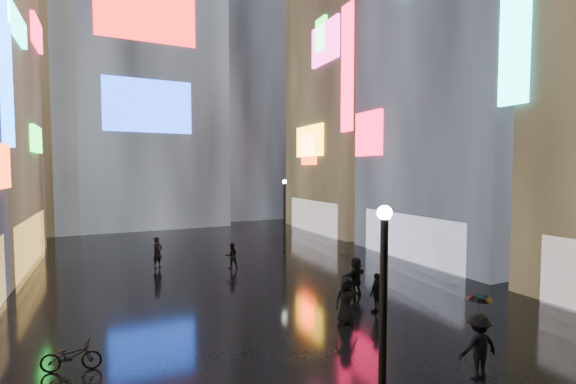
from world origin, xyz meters
TOP-DOWN VIEW (x-y plane):
  - ground at (0.00, 20.00)m, footprint 140.00×140.00m
  - building_right_mid at (15.98, 17.01)m, footprint 10.28×13.70m
  - building_right_far at (15.98, 30.00)m, footprint 10.28×12.00m
  - tower_main at (-3.00, 43.97)m, footprint 16.00×14.20m
  - tower_flank_right at (9.00, 46.00)m, footprint 12.00×12.00m
  - tower_flank_left at (-14.00, 42.00)m, footprint 10.00×10.00m
  - lamp_near at (-1.71, 3.85)m, footprint 0.30×0.30m
  - lamp_far at (5.02, 23.32)m, footprint 0.30×0.30m
  - pedestrian_2 at (2.73, 5.14)m, footprint 1.29×0.87m
  - pedestrian_3 at (3.34, 10.43)m, footprint 1.04×0.67m
  - pedestrian_4 at (1.54, 10.01)m, footprint 0.99×0.76m
  - pedestrian_5 at (3.81, 12.61)m, footprint 1.75×1.07m
  - pedestrian_6 at (-4.04, 21.91)m, footprint 0.81×0.77m
  - pedestrian_7 at (-0.02, 19.91)m, footprint 0.78×0.62m
  - umbrella_1 at (2.73, 5.14)m, footprint 0.98×0.98m
  - umbrella_2 at (1.54, 10.01)m, footprint 1.44×1.44m
  - bicycle at (-7.75, 10.47)m, footprint 1.77×0.96m

SIDE VIEW (x-z plane):
  - ground at x=0.00m, z-range 0.00..0.00m
  - bicycle at x=-7.75m, z-range 0.00..0.88m
  - pedestrian_7 at x=-0.02m, z-range 0.00..1.52m
  - pedestrian_3 at x=3.34m, z-range 0.00..1.64m
  - pedestrian_4 at x=1.54m, z-range 0.00..1.80m
  - pedestrian_5 at x=3.81m, z-range 0.00..1.80m
  - pedestrian_2 at x=2.73m, z-range 0.00..1.84m
  - pedestrian_6 at x=-4.04m, z-range 0.00..1.87m
  - umbrella_1 at x=2.73m, z-range 1.84..2.45m
  - umbrella_2 at x=1.54m, z-range 1.80..2.73m
  - lamp_near at x=-1.71m, z-range 0.34..5.54m
  - lamp_far at x=5.02m, z-range 0.34..5.54m
  - tower_flank_left at x=-14.00m, z-range 0.00..26.00m
  - building_right_far at x=15.98m, z-range -0.02..27.98m
  - building_right_mid at x=15.98m, z-range -0.01..29.99m
  - tower_flank_right at x=9.00m, z-range 0.00..34.00m
  - tower_main at x=-3.00m, z-range 0.01..42.01m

